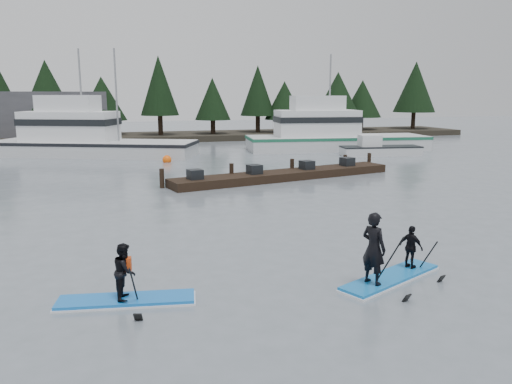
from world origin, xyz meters
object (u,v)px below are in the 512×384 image
object	(u,v)px
paddleboard_duo	(387,257)
fishing_boat_medium	(332,142)
fishing_boat_large	(88,147)
floating_dock	(285,175)
paddleboard_solo	(125,282)

from	to	relation	value
paddleboard_duo	fishing_boat_medium	bearing A→B (deg)	42.99
fishing_boat_large	paddleboard_duo	world-z (taller)	fishing_boat_large
floating_dock	paddleboard_solo	size ratio (longest dim) A/B	4.27
paddleboard_solo	fishing_boat_medium	bearing A→B (deg)	66.14
paddleboard_solo	floating_dock	bearing A→B (deg)	67.45
paddleboard_solo	paddleboard_duo	xyz separation A→B (m)	(6.44, -0.58, 0.18)
fishing_boat_medium	floating_dock	size ratio (longest dim) A/B	1.16
floating_dock	paddleboard_solo	distance (m)	17.75
fishing_boat_medium	paddleboard_duo	size ratio (longest dim) A/B	4.73
fishing_boat_large	paddleboard_solo	world-z (taller)	fishing_boat_large
fishing_boat_medium	fishing_boat_large	bearing A→B (deg)	-177.59
fishing_boat_large	paddleboard_solo	distance (m)	30.10
paddleboard_solo	fishing_boat_large	bearing A→B (deg)	102.46
fishing_boat_large	paddleboard_solo	bearing A→B (deg)	-63.39
floating_dock	paddleboard_duo	world-z (taller)	paddleboard_duo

